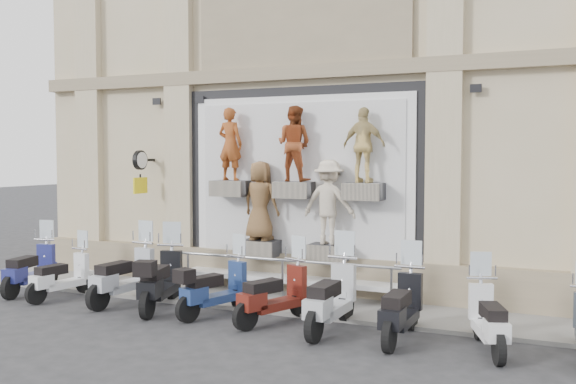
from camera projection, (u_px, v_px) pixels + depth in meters
name	position (u px, v px, depth m)	size (l,w,h in m)	color
ground	(236.00, 327.00, 11.46)	(90.00, 90.00, 0.00)	#2C2C2E
sidewalk	(285.00, 300.00, 13.37)	(16.00, 2.20, 0.08)	gray
building	(358.00, 48.00, 17.50)	(14.00, 8.60, 12.00)	#CAB693
shop_vitrine	(300.00, 188.00, 13.80)	(5.60, 0.83, 4.30)	black
guard_rail	(283.00, 281.00, 13.26)	(5.06, 0.10, 0.93)	#9EA0A5
clock_sign_bracket	(141.00, 166.00, 15.13)	(0.10, 0.80, 1.02)	black
scooter_a	(30.00, 258.00, 14.24)	(0.56, 1.93, 1.57)	navy
scooter_b	(61.00, 266.00, 13.64)	(0.51, 1.74, 1.41)	white
scooter_c	(124.00, 264.00, 13.21)	(0.60, 2.05, 1.66)	#A3A8B1
scooter_d	(161.00, 268.00, 12.66)	(0.61, 2.08, 1.69)	black
scooter_e	(216.00, 276.00, 12.19)	(0.54, 1.86, 1.52)	navy
scooter_f	(274.00, 281.00, 11.62)	(0.56, 1.91, 1.55)	#56160E
scooter_g	(331.00, 283.00, 11.09)	(0.61, 2.08, 1.69)	#A9ACB0
scooter_h	(401.00, 293.00, 10.53)	(0.57, 1.96, 1.59)	black
scooter_i	(489.00, 305.00, 9.95)	(0.53, 1.82, 1.48)	silver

